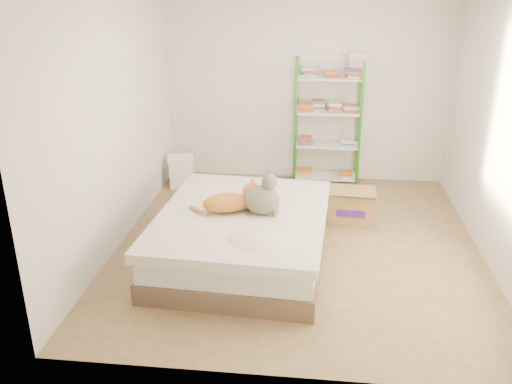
# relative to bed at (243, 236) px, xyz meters

# --- Properties ---
(room) EXTENTS (3.81, 4.21, 2.61)m
(room) POSITION_rel_bed_xyz_m (0.54, 0.41, 1.04)
(room) COLOR #A58351
(room) RESTS_ON ground
(bed) EXTENTS (1.74, 2.12, 0.52)m
(bed) POSITION_rel_bed_xyz_m (0.00, 0.00, 0.00)
(bed) COLOR brown
(bed) RESTS_ON ground
(orange_cat) EXTENTS (0.65, 0.50, 0.23)m
(orange_cat) POSITION_rel_bed_xyz_m (-0.16, 0.02, 0.37)
(orange_cat) COLOR orange
(orange_cat) RESTS_ON bed
(grey_cat) EXTENTS (0.40, 0.34, 0.42)m
(grey_cat) POSITION_rel_bed_xyz_m (0.19, 0.00, 0.47)
(grey_cat) COLOR gray
(grey_cat) RESTS_ON bed
(shelf_unit) EXTENTS (0.91, 0.36, 1.74)m
(shelf_unit) POSITION_rel_bed_xyz_m (0.85, 2.29, 0.61)
(shelf_unit) COLOR green
(shelf_unit) RESTS_ON ground
(cardboard_box) EXTENTS (0.57, 0.55, 0.43)m
(cardboard_box) POSITION_rel_bed_xyz_m (1.14, 1.07, -0.07)
(cardboard_box) COLOR #A48444
(cardboard_box) RESTS_ON ground
(white_bin) EXTENTS (0.42, 0.39, 0.41)m
(white_bin) POSITION_rel_bed_xyz_m (-1.11, 1.97, -0.05)
(white_bin) COLOR white
(white_bin) RESTS_ON ground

